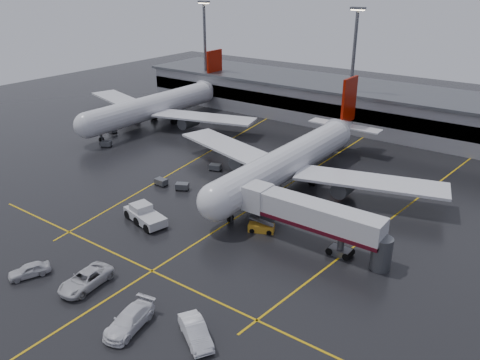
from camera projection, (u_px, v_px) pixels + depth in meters
The scene contains 22 objects.
ground at pixel (259, 203), 72.08m from camera, with size 220.00×220.00×0.00m, color black.
apron_line_centre at pixel (259, 203), 72.08m from camera, with size 0.25×90.00×0.02m, color gold.
apron_line_stop at pixel (152, 271), 55.73m from camera, with size 60.00×0.25×0.02m, color gold.
apron_line_left at pixel (200, 157), 90.34m from camera, with size 0.25×70.00×0.02m, color gold.
apron_line_right at pixel (401, 211), 69.76m from camera, with size 0.25×70.00×0.02m, color gold.
terminal at pixel (381, 108), 106.00m from camera, with size 122.00×19.00×8.60m.
light_mast_left at pixel (205, 47), 121.96m from camera, with size 3.00×1.20×25.45m.
light_mast_mid at pixel (353, 63), 100.30m from camera, with size 3.00×1.20×25.45m.
main_airliner at pixel (293, 159), 77.63m from camera, with size 48.80×45.60×14.10m.
second_airliner at pixel (159, 105), 109.29m from camera, with size 48.80×45.60×14.10m.
jet_bridge at pixel (312, 217), 59.65m from camera, with size 19.90×3.40×6.05m.
pushback_tractor at pixel (144, 215), 66.39m from camera, with size 7.54×4.48×2.53m.
belt_loader at pixel (261, 228), 64.12m from camera, with size 3.71×2.71×2.17m.
service_van_a at pixel (86, 279), 52.67m from camera, with size 2.94×6.38×1.77m, color silver.
service_van_b at pixel (129, 320), 46.49m from camera, with size 2.52×6.19×1.80m, color white.
service_van_c at pixel (196, 332), 44.96m from camera, with size 1.91×5.48×1.81m, color white.
service_van_d at pixel (29, 270), 54.56m from camera, with size 1.81×4.49×1.53m, color silver.
baggage_cart_a at pixel (182, 186), 76.41m from camera, with size 2.38×2.10×1.12m.
baggage_cart_b at pixel (161, 182), 78.06m from camera, with size 2.04×1.36×1.12m.
baggage_cart_c at pixel (215, 167), 83.97m from camera, with size 2.31×1.88×1.12m.
baggage_cart_d at pixel (112, 130), 103.91m from camera, with size 2.30×1.85×1.12m.
baggage_cart_e at pixel (106, 144), 95.51m from camera, with size 2.39×2.18×1.12m.
Camera 1 is at (35.95, -54.09, 31.58)m, focal length 36.23 mm.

